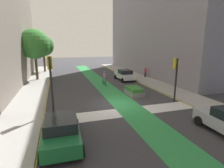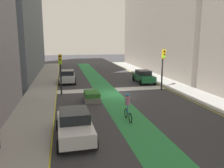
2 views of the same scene
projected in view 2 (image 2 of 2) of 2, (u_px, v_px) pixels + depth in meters
name	position (u px, v px, depth m)	size (l,w,h in m)	color
ground_plane	(116.00, 94.00, 23.33)	(120.00, 120.00, 0.00)	#38383D
bike_lane_paint	(109.00, 94.00, 23.17)	(2.40, 60.00, 0.01)	#2D8C47
crosswalk_band	(112.00, 90.00, 25.25)	(12.00, 1.80, 0.01)	silver
sidewalk_left	(184.00, 90.00, 24.86)	(3.00, 60.00, 0.15)	#9E9E99
curb_stripe_left	(171.00, 91.00, 24.57)	(0.16, 60.00, 0.01)	yellow
sidewalk_right	(39.00, 97.00, 21.77)	(3.00, 60.00, 0.15)	#9E9E99
curb_stripe_right	(56.00, 97.00, 22.09)	(0.16, 60.00, 0.01)	yellow
traffic_signal_near_right	(60.00, 67.00, 22.43)	(0.35, 0.52, 4.01)	black
traffic_signal_near_left	(163.00, 62.00, 24.49)	(0.35, 0.52, 4.39)	black
car_green_left_near	(144.00, 76.00, 29.15)	(2.11, 4.24, 1.57)	#196033
car_white_right_far	(75.00, 125.00, 12.73)	(2.13, 4.25, 1.57)	silver
car_silver_right_near	(67.00, 76.00, 29.09)	(2.14, 4.26, 1.57)	#B2B7BF
cyclist_in_lane	(128.00, 106.00, 15.66)	(0.32, 1.73, 1.86)	black
median_planter	(92.00, 96.00, 20.58)	(1.40, 2.28, 0.85)	slate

